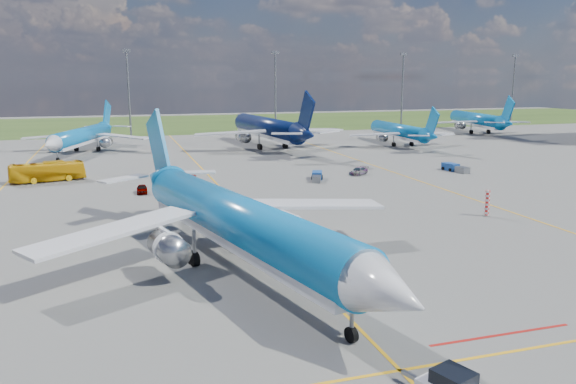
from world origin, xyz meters
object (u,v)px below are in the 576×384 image
object	(u,v)px
service_car_a	(142,189)
apron_bus	(47,172)
service_car_b	(180,176)
baggage_tug_e	(455,168)
warning_post	(487,203)
service_car_c	(359,171)
bg_jet_ne	(398,145)
bg_jet_n	(267,147)
main_airliner	(239,269)
bg_jet_ene	(475,133)
bg_jet_nnw	(83,153)
baggage_tug_c	(172,176)
baggage_tug_w	(317,177)

from	to	relation	value
service_car_a	apron_bus	bearing A→B (deg)	137.61
service_car_b	baggage_tug_e	size ratio (longest dim) A/B	0.92
warning_post	service_car_a	world-z (taller)	warning_post
service_car_c	baggage_tug_e	distance (m)	16.87
bg_jet_ne	service_car_c	size ratio (longest dim) A/B	8.73
bg_jet_n	main_airliner	world-z (taller)	bg_jet_n
apron_bus	service_car_c	bearing A→B (deg)	-112.36
warning_post	bg_jet_ene	size ratio (longest dim) A/B	0.07
bg_jet_n	bg_jet_ene	distance (m)	67.06
bg_jet_n	service_car_a	world-z (taller)	bg_jet_n
service_car_b	service_car_c	world-z (taller)	service_car_b
apron_bus	baggage_tug_e	distance (m)	65.25
bg_jet_nnw	apron_bus	xyz separation A→B (m)	(-3.53, -33.36, 1.51)
service_car_b	service_car_c	size ratio (longest dim) A/B	1.27
bg_jet_n	service_car_c	size ratio (longest dim) A/B	11.81
bg_jet_n	baggage_tug_e	distance (m)	46.38
bg_jet_ne	service_car_a	distance (m)	71.79
bg_jet_ene	baggage_tug_e	bearing A→B (deg)	62.77
bg_jet_n	service_car_b	bearing A→B (deg)	50.98
warning_post	main_airliner	xyz separation A→B (m)	(-30.87, -9.47, -1.50)
warning_post	service_car_b	distance (m)	45.45
bg_jet_n	service_car_b	size ratio (longest dim) A/B	9.34
main_airliner	apron_bus	world-z (taller)	main_airliner
service_car_c	bg_jet_ne	bearing A→B (deg)	108.19
apron_bus	service_car_c	size ratio (longest dim) A/B	2.64
service_car_c	baggage_tug_c	bearing A→B (deg)	-133.28
bg_jet_ne	baggage_tug_w	bearing A→B (deg)	50.41
main_airliner	baggage_tug_w	xyz separation A→B (m)	(20.18, 36.69, 0.54)
bg_jet_ene	baggage_tug_e	distance (m)	71.12
bg_jet_ne	bg_jet_ene	bearing A→B (deg)	-147.90
apron_bus	service_car_c	xyz separation A→B (m)	(47.69, -8.23, -0.91)
bg_jet_ene	baggage_tug_c	world-z (taller)	bg_jet_ene
apron_bus	bg_jet_ene	bearing A→B (deg)	-79.56
bg_jet_nnw	baggage_tug_w	world-z (taller)	bg_jet_nnw
bg_jet_ne	baggage_tug_e	size ratio (longest dim) A/B	6.35
bg_jet_nnw	baggage_tug_e	bearing A→B (deg)	-17.55
bg_jet_n	baggage_tug_w	world-z (taller)	bg_jet_n
warning_post	baggage_tug_e	bearing A→B (deg)	63.04
warning_post	apron_bus	distance (m)	63.02
service_car_a	service_car_b	distance (m)	10.37
baggage_tug_e	service_car_c	bearing A→B (deg)	166.06
bg_jet_n	baggage_tug_e	xyz separation A→B (m)	(21.57, -41.06, 0.58)
bg_jet_nnw	bg_jet_ne	size ratio (longest dim) A/B	1.06
warning_post	service_car_c	world-z (taller)	warning_post
bg_jet_n	bg_jet_ene	bearing A→B (deg)	-172.69
bg_jet_nnw	service_car_b	bearing A→B (deg)	-49.67
bg_jet_ene	main_airliner	distance (m)	129.06
bg_jet_nnw	baggage_tug_c	distance (m)	40.18
main_airliner	baggage_tug_e	xyz separation A→B (m)	(45.13, 37.50, 0.58)
apron_bus	baggage_tug_c	distance (m)	18.60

